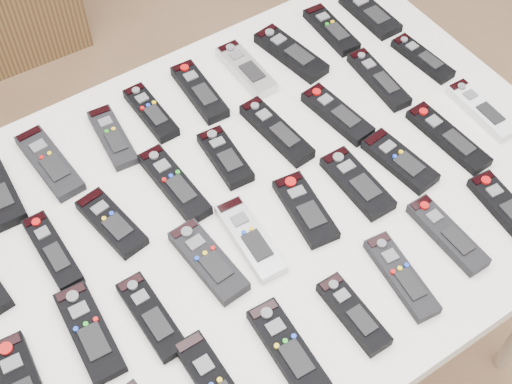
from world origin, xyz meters
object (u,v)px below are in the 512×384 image
remote_2 (50,163)px  remote_13 (174,184)px  table (256,215)px  remote_6 (246,70)px  remote_32 (288,349)px  remote_35 (447,235)px  remote_12 (112,223)px  remote_33 (353,314)px  remote_3 (113,137)px  remote_16 (337,114)px  remote_36 (506,208)px  remote_22 (208,261)px  remote_7 (291,53)px  remote_24 (305,209)px  remote_27 (448,138)px  remote_18 (422,58)px  remote_9 (370,14)px  remote_17 (379,79)px  remote_5 (199,92)px  remote_21 (152,316)px  remote_26 (400,161)px  remote_25 (357,183)px  remote_8 (331,30)px  remote_11 (53,251)px  remote_34 (401,276)px  remote_20 (90,332)px  remote_23 (250,238)px  remote_14 (225,157)px

remote_2 → remote_13: size_ratio=1.00×
table → remote_6: bearing=59.9°
remote_32 → remote_35: size_ratio=1.02×
remote_12 → remote_33: remote_33 is taller
remote_3 → remote_16: remote_16 is taller
remote_33 → remote_36: size_ratio=0.92×
remote_13 → remote_22: size_ratio=1.09×
remote_33 → remote_7: bearing=64.3°
remote_32 → table: bearing=68.9°
remote_24 → remote_32: (-0.19, -0.21, 0.00)m
remote_27 → remote_12: bearing=161.2°
table → remote_18: remote_18 is taller
remote_9 → remote_16: size_ratio=0.97×
remote_17 → remote_24: remote_17 is taller
remote_7 → remote_16: bearing=-105.6°
remote_16 → remote_5: bearing=127.6°
remote_17 → remote_24: 0.38m
table → remote_21: bearing=-158.6°
table → remote_26: remote_26 is taller
remote_3 → remote_18: same height
remote_25 → remote_17: bearing=43.0°
remote_27 → remote_9: bearing=71.4°
remote_6 → remote_8: remote_6 is taller
remote_2 → remote_3: size_ratio=1.16×
remote_11 → remote_35: remote_35 is taller
remote_25 → remote_36: same height
remote_34 → remote_16: bearing=75.8°
remote_2 → remote_13: 0.25m
remote_2 → remote_27: bearing=-32.9°
remote_13 → remote_20: size_ratio=1.04×
remote_7 → remote_34: remote_7 is taller
remote_13 → remote_34: bearing=-62.1°
remote_7 → remote_23: 0.49m
remote_8 → remote_22: 0.66m
remote_8 → remote_17: (-0.01, -0.18, 0.00)m
remote_9 → remote_34: bearing=-124.3°
remote_5 → remote_21: bearing=-126.8°
remote_16 → remote_32: bearing=-142.3°
remote_17 → remote_32: (-0.52, -0.40, 0.00)m
remote_13 → remote_34: 0.46m
remote_5 → remote_14: bearing=-102.4°
remote_21 → remote_22: bearing=15.4°
remote_13 → remote_32: (-0.01, -0.40, -0.00)m
table → remote_33: 0.31m
remote_9 → remote_20: size_ratio=0.90×
remote_23 → remote_9: bearing=36.3°
remote_13 → remote_21: bearing=-130.0°
remote_25 → remote_33: size_ratio=1.09×
remote_5 → remote_24: remote_5 is taller
remote_9 → remote_14: remote_14 is taller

